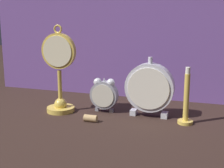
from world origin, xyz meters
The scene contains 7 objects.
ground_plane centered at (0.00, 0.00, 0.00)m, with size 4.00×4.00×0.00m, color black.
fabric_backdrop_drape centered at (0.00, 0.33, 0.29)m, with size 1.21×0.01×0.57m, color #6B478E.
pocket_watch_on_stand centered at (-0.18, 0.06, 0.13)m, with size 0.12×0.10×0.30m.
alarm_clock_twin_bell centered at (-0.04, 0.10, 0.07)m, with size 0.10×0.03×0.12m.
mantel_clock_silver centered at (0.12, 0.10, 0.10)m, with size 0.16×0.04×0.20m.
brass_candlestick centered at (0.24, 0.06, 0.06)m, with size 0.05×0.05×0.18m.
wine_cork centered at (-0.04, -0.01, 0.01)m, with size 0.02×0.02×0.04m, color tan.
Camera 1 is at (0.31, -0.87, 0.33)m, focal length 50.00 mm.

